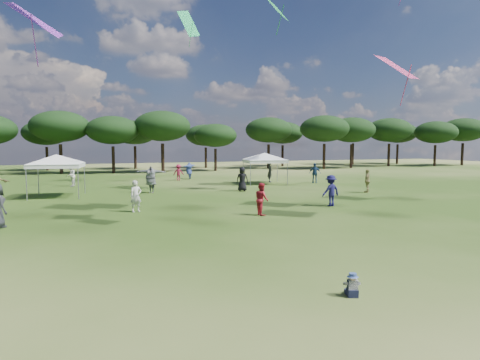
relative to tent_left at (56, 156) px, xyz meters
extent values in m
plane|color=#314C17|center=(7.31, -22.99, -2.67)|extent=(140.00, 140.00, 0.00)
cylinder|color=black|center=(-1.08, 22.82, -0.93)|extent=(0.40, 0.40, 3.46)
ellipsoid|color=black|center=(-1.08, 22.82, 2.88)|extent=(6.73, 6.73, 3.63)
cylinder|color=black|center=(4.74, 21.64, -1.06)|extent=(0.37, 0.37, 3.21)
ellipsoid|color=black|center=(4.74, 21.64, 2.47)|extent=(6.24, 6.24, 3.36)
cylinder|color=black|center=(10.57, 21.19, -0.89)|extent=(0.41, 0.41, 3.56)
ellipsoid|color=black|center=(10.57, 21.19, 3.03)|extent=(6.91, 6.91, 3.73)
cylinder|color=black|center=(17.51, 21.52, -1.23)|extent=(0.33, 0.33, 2.88)
ellipsoid|color=black|center=(17.51, 21.52, 1.94)|extent=(5.60, 5.60, 3.02)
cylinder|color=black|center=(26.27, 23.99, -0.95)|extent=(0.39, 0.39, 3.44)
ellipsoid|color=black|center=(26.27, 23.99, 2.84)|extent=(6.69, 6.69, 3.60)
cylinder|color=black|center=(33.08, 20.06, -0.90)|extent=(0.40, 0.40, 3.53)
ellipsoid|color=black|center=(33.08, 20.06, 2.99)|extent=(6.86, 6.86, 3.70)
cylinder|color=black|center=(37.96, 20.47, -0.93)|extent=(0.40, 0.40, 3.47)
ellipsoid|color=black|center=(37.96, 20.47, 2.88)|extent=(6.74, 6.74, 3.63)
cylinder|color=black|center=(46.54, 22.47, -0.88)|extent=(0.41, 0.41, 3.57)
ellipsoid|color=black|center=(46.54, 22.47, 3.05)|extent=(6.94, 6.94, 3.74)
cylinder|color=black|center=(53.65, 20.13, -0.99)|extent=(0.38, 0.38, 3.35)
ellipsoid|color=black|center=(53.65, 20.13, 2.70)|extent=(6.51, 6.51, 3.51)
cylinder|color=black|center=(60.15, 20.63, -0.84)|extent=(0.42, 0.42, 3.66)
ellipsoid|color=black|center=(60.15, 20.63, 3.19)|extent=(7.10, 7.10, 3.83)
cylinder|color=black|center=(-3.20, 30.32, -1.11)|extent=(0.36, 0.36, 3.11)
ellipsoid|color=black|center=(-3.20, 30.32, 2.32)|extent=(6.05, 6.05, 3.26)
cylinder|color=black|center=(8.14, 29.53, -1.07)|extent=(0.37, 0.37, 3.20)
ellipsoid|color=black|center=(8.14, 29.53, 2.45)|extent=(6.21, 6.21, 3.35)
cylinder|color=black|center=(18.14, 28.35, -1.17)|extent=(0.34, 0.34, 2.99)
ellipsoid|color=black|center=(18.14, 28.35, 2.12)|extent=(5.81, 5.81, 3.13)
cylinder|color=black|center=(30.93, 28.76, -1.01)|extent=(0.38, 0.38, 3.31)
ellipsoid|color=black|center=(30.93, 28.76, 2.63)|extent=(6.43, 6.43, 3.47)
cylinder|color=black|center=(44.62, 29.13, -0.85)|extent=(0.42, 0.42, 3.64)
ellipsoid|color=black|center=(44.62, 29.13, 3.15)|extent=(7.06, 7.06, 3.81)
cylinder|color=black|center=(53.71, 28.52, -0.94)|extent=(0.40, 0.40, 3.46)
ellipsoid|color=black|center=(53.71, 28.52, 2.87)|extent=(6.72, 6.72, 3.62)
cylinder|color=gray|center=(-1.65, -1.30, -1.61)|extent=(0.06, 0.06, 2.12)
cylinder|color=gray|center=(1.30, -1.65, -1.61)|extent=(0.06, 0.06, 2.12)
cylinder|color=gray|center=(-1.30, 1.65, -1.61)|extent=(0.06, 0.06, 2.12)
cylinder|color=gray|center=(1.65, 1.30, -1.61)|extent=(0.06, 0.06, 2.12)
cube|color=white|center=(0.00, 0.00, -0.60)|extent=(3.48, 3.48, 0.25)
pyramid|color=white|center=(0.00, 0.00, 0.12)|extent=(6.33, 6.33, 0.60)
cylinder|color=gray|center=(14.48, 1.99, -1.65)|extent=(0.06, 0.06, 2.04)
cylinder|color=gray|center=(17.62, 1.41, -1.65)|extent=(0.06, 0.06, 2.04)
cylinder|color=gray|center=(15.06, 5.14, -1.65)|extent=(0.06, 0.06, 2.04)
cylinder|color=gray|center=(18.20, 4.55, -1.65)|extent=(0.06, 0.06, 2.04)
cube|color=white|center=(16.34, 3.27, -0.68)|extent=(3.91, 3.91, 0.25)
pyramid|color=white|center=(16.34, 3.27, 0.05)|extent=(6.73, 6.73, 0.60)
cube|color=black|center=(7.45, -21.33, -2.58)|extent=(0.29, 0.29, 0.18)
cube|color=black|center=(7.44, -21.15, -2.62)|extent=(0.15, 0.22, 0.09)
cube|color=black|center=(7.58, -21.20, -2.62)|extent=(0.15, 0.22, 0.09)
cube|color=white|center=(7.45, -21.33, -2.39)|extent=(0.26, 0.22, 0.23)
cylinder|color=white|center=(7.34, -21.22, -2.39)|extent=(0.14, 0.23, 0.14)
cylinder|color=white|center=(7.61, -21.32, -2.39)|extent=(0.14, 0.23, 0.14)
sphere|color=#E0B293|center=(7.45, -21.33, -2.23)|extent=(0.16, 0.16, 0.16)
cone|color=#5271C1|center=(7.45, -21.33, -2.20)|extent=(0.26, 0.26, 0.03)
cylinder|color=#5271C1|center=(7.45, -21.33, -2.16)|extent=(0.17, 0.17, 0.07)
imported|color=maroon|center=(9.98, 9.16, -1.90)|extent=(1.13, 0.87, 1.54)
imported|color=silver|center=(0.56, 6.85, -1.76)|extent=(0.82, 0.98, 1.82)
imported|color=black|center=(12.51, -1.25, -1.78)|extent=(1.03, 0.88, 1.78)
imported|color=navy|center=(20.83, 2.30, -1.78)|extent=(1.12, 0.92, 1.78)
imported|color=navy|center=(11.25, 10.21, -1.82)|extent=(1.90, 1.86, 1.70)
imported|color=#AA1C29|center=(9.79, -10.95, -1.88)|extent=(0.63, 0.79, 1.58)
imported|color=#1A1753|center=(14.56, -9.69, -1.80)|extent=(1.21, 0.81, 1.74)
imported|color=#91854F|center=(20.57, -5.21, -1.82)|extent=(1.02, 0.95, 1.69)
imported|color=beige|center=(4.15, -7.86, -1.86)|extent=(0.67, 0.53, 1.62)
imported|color=#2B2B2F|center=(17.45, 4.55, -1.72)|extent=(0.68, 0.81, 1.90)
imported|color=#535458|center=(6.05, 0.01, -1.71)|extent=(2.35, 1.75, 1.91)
plane|color=#1C8D3B|center=(14.60, -2.36, 10.33)|extent=(2.28, 2.55, 2.07)
plane|color=#22AA5A|center=(10.38, 6.06, 11.12)|extent=(2.63, 1.69, 2.72)
plane|color=purple|center=(0.21, -11.05, 5.53)|extent=(1.92, 2.13, 1.67)
plane|color=#C33065|center=(17.16, -11.61, 4.79)|extent=(2.95, 2.61, 1.56)
camera|label=1|loc=(1.95, -28.67, 0.77)|focal=30.00mm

